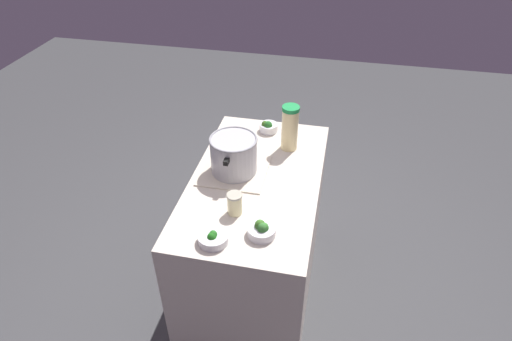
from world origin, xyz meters
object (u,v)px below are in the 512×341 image
Objects in this scene: cooking_pot at (234,154)px; broccoli_bowl_back at (213,238)px; mason_jar at (235,204)px; broccoli_bowl_front at (262,230)px; lemonade_pitcher at (290,128)px; broccoli_bowl_center at (268,127)px.

broccoli_bowl_back is (-0.52, -0.04, -0.09)m from cooking_pot.
broccoli_bowl_back is (-0.20, 0.05, -0.03)m from mason_jar.
broccoli_bowl_front is (-0.12, -0.15, -0.03)m from mason_jar.
lemonade_pitcher is 0.24m from broccoli_bowl_center.
mason_jar is at bearing -165.05° from cooking_pot.
mason_jar is at bearing 178.74° from broccoli_bowl_center.
broccoli_bowl_front is (-0.72, 0.01, -0.10)m from lemonade_pitcher.
broccoli_bowl_center is at bearing -3.79° from broccoli_bowl_back.
cooking_pot is 2.46× the size of broccoli_bowl_front.
cooking_pot reaches higher than broccoli_bowl_back.
cooking_pot is 0.38m from lemonade_pitcher.
broccoli_bowl_front is at bearing -151.39° from cooking_pot.
broccoli_bowl_front is at bearing -171.16° from broccoli_bowl_center.
broccoli_bowl_center is (0.87, 0.14, 0.00)m from broccoli_bowl_front.
mason_jar reaches higher than broccoli_bowl_center.
lemonade_pitcher is 2.42× the size of mason_jar.
broccoli_bowl_center is at bearing 44.50° from lemonade_pitcher.
broccoli_bowl_center is (0.75, -0.02, -0.03)m from mason_jar.
broccoli_bowl_back is at bearing 165.11° from lemonade_pitcher.
broccoli_bowl_front is (-0.43, -0.24, -0.08)m from cooking_pot.
lemonade_pitcher reaches higher than cooking_pot.
cooking_pot reaches higher than broccoli_bowl_front.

